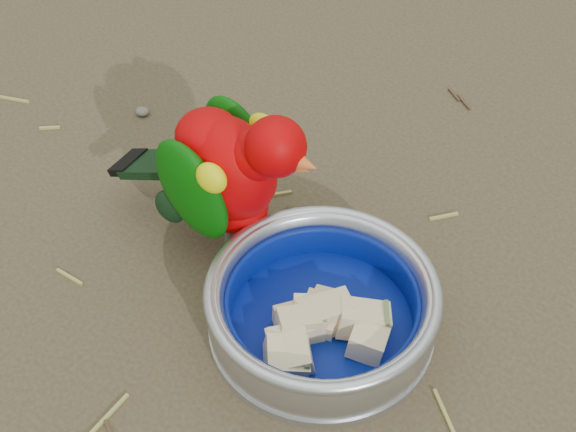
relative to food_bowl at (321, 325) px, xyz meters
The scene contains 6 objects.
ground 0.10m from the food_bowl, 160.31° to the right, with size 60.00×60.00×0.00m, color #4B3F2B.
food_bowl is the anchor object (origin of this frame).
bowl_wall 0.03m from the food_bowl, ahead, with size 0.21×0.21×0.04m, color #B2B2BA, non-canonical shape.
fruit_wedges 0.02m from the food_bowl, 90.00° to the left, with size 0.13×0.13×0.03m, color beige, non-canonical shape.
lory_parrot 0.16m from the food_bowl, 167.89° to the left, with size 0.10×0.22×0.17m, color #B10002, non-canonical shape.
ground_debris 0.09m from the food_bowl, behind, with size 0.90×0.80×0.01m, color #A59D4E, non-canonical shape.
Camera 1 is at (0.35, -0.34, 0.60)m, focal length 50.00 mm.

